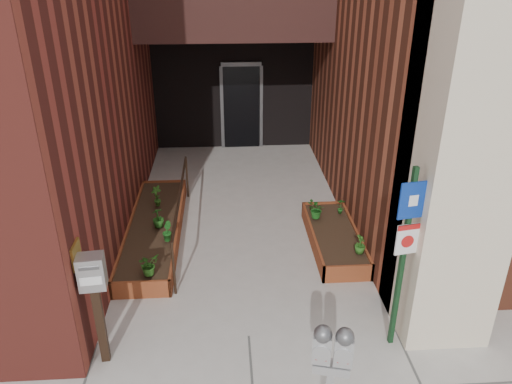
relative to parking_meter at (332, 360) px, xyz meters
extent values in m
plane|color=#9E9991|center=(-0.68, 1.78, -1.28)|extent=(80.00, 80.00, 0.00)
cube|color=beige|center=(1.87, 1.98, 0.92)|extent=(1.10, 1.20, 4.40)
cube|color=black|center=(-0.68, 9.18, 0.22)|extent=(4.00, 0.30, 3.00)
cube|color=black|center=(-0.48, 9.00, -0.23)|extent=(0.90, 0.06, 2.10)
cube|color=#B79338|center=(-2.67, 1.58, 0.22)|extent=(0.04, 0.30, 0.30)
cube|color=maroon|center=(-2.23, 2.70, -1.13)|extent=(0.90, 0.04, 0.30)
cube|color=maroon|center=(-2.23, 6.26, -1.13)|extent=(0.90, 0.04, 0.30)
cube|color=maroon|center=(-2.66, 4.48, -1.13)|extent=(0.04, 3.60, 0.30)
cube|color=maroon|center=(-1.80, 4.48, -1.13)|extent=(0.04, 3.60, 0.30)
cube|color=black|center=(-2.23, 4.48, -1.15)|extent=(0.82, 3.52, 0.26)
cube|color=maroon|center=(0.92, 2.90, -1.13)|extent=(0.80, 0.04, 0.30)
cube|color=maroon|center=(0.92, 5.06, -1.13)|extent=(0.80, 0.04, 0.30)
cube|color=maroon|center=(0.54, 3.98, -1.13)|extent=(0.04, 2.20, 0.30)
cube|color=maroon|center=(1.30, 3.98, -1.13)|extent=(0.04, 2.20, 0.30)
cube|color=black|center=(0.92, 3.98, -1.15)|extent=(0.72, 2.12, 0.26)
cylinder|color=black|center=(-1.73, 2.78, -0.83)|extent=(0.04, 0.04, 0.90)
cylinder|color=black|center=(-1.73, 6.08, -0.83)|extent=(0.04, 0.04, 0.90)
cylinder|color=black|center=(-1.73, 4.43, -0.40)|extent=(0.04, 3.30, 0.04)
cube|color=#B0B0B2|center=(0.00, 0.00, -0.09)|extent=(0.37, 0.22, 0.09)
cube|color=#B0B0B2|center=(-0.09, 0.02, 0.12)|extent=(0.19, 0.15, 0.30)
sphere|color=#59595B|center=(-0.09, 0.02, 0.29)|extent=(0.17, 0.17, 0.17)
cube|color=white|center=(-0.11, -0.03, 0.14)|extent=(0.10, 0.03, 0.06)
cube|color=#B21414|center=(-0.11, -0.03, 0.05)|extent=(0.10, 0.03, 0.03)
cube|color=#B0B0B2|center=(0.09, -0.02, 0.12)|extent=(0.19, 0.15, 0.30)
sphere|color=#59595B|center=(0.09, -0.02, 0.29)|extent=(0.17, 0.17, 0.17)
cube|color=white|center=(0.08, -0.08, 0.14)|extent=(0.10, 0.03, 0.06)
cube|color=#B21414|center=(0.08, -0.08, 0.05)|extent=(0.10, 0.03, 0.03)
cube|color=#13351A|center=(1.18, 1.56, -0.03)|extent=(0.07, 0.07, 2.50)
cube|color=navy|center=(1.18, 1.52, 0.83)|extent=(0.34, 0.08, 0.46)
cube|color=white|center=(1.19, 1.52, 0.83)|extent=(0.11, 0.03, 0.14)
cube|color=white|center=(1.18, 1.52, 0.32)|extent=(0.28, 0.07, 0.40)
cube|color=#B21414|center=(1.19, 1.52, 0.48)|extent=(0.28, 0.06, 0.07)
cylinder|color=#B21414|center=(1.19, 1.51, 0.29)|extent=(0.16, 0.04, 0.16)
cube|color=black|center=(-2.49, 1.49, -0.72)|extent=(0.11, 0.11, 1.12)
cube|color=#ADADAF|center=(-2.49, 1.49, 0.05)|extent=(0.33, 0.25, 0.43)
cube|color=#59595B|center=(-2.48, 1.37, 0.17)|extent=(0.22, 0.03, 0.04)
cube|color=white|center=(-2.48, 1.37, 0.00)|extent=(0.24, 0.04, 0.10)
imported|color=#2A621C|center=(-2.10, 2.88, -0.81)|extent=(0.43, 0.43, 0.33)
imported|color=#1A5E1B|center=(-1.93, 3.85, -0.81)|extent=(0.20, 0.20, 0.33)
imported|color=#1F5317|center=(-2.12, 4.31, -0.80)|extent=(0.28, 0.28, 0.36)
imported|color=#2A5B1A|center=(-2.23, 5.12, -0.78)|extent=(0.30, 0.30, 0.40)
imported|color=#2A621C|center=(1.17, 3.26, -0.82)|extent=(0.22, 0.22, 0.31)
imported|color=#1C5E1A|center=(1.16, 4.59, -0.83)|extent=(0.19, 0.19, 0.30)
imported|color=#1C5E1B|center=(0.67, 4.44, -0.81)|extent=(0.43, 0.43, 0.34)
camera|label=1|loc=(-0.91, -3.38, 3.36)|focal=35.00mm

